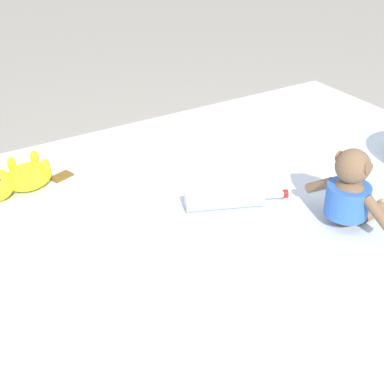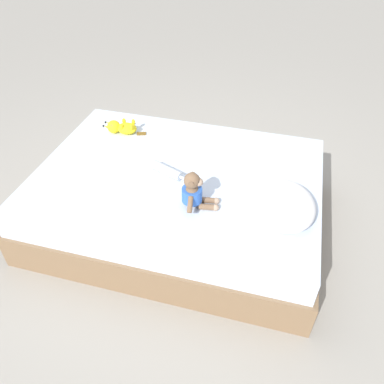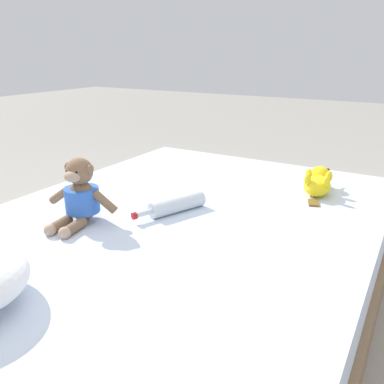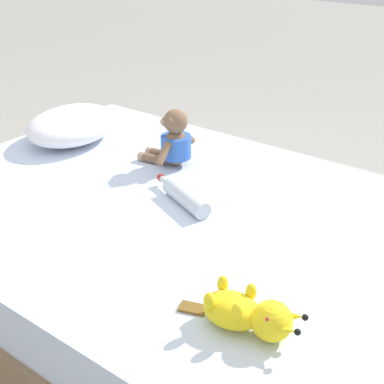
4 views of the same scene
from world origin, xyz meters
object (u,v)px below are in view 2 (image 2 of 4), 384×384
object	(u,v)px
plush_yellow_creature	(121,127)
glass_bottle	(168,171)
plush_monkey	(194,193)
pillow	(284,205)
bed	(178,199)

from	to	relation	value
plush_yellow_creature	glass_bottle	bearing A→B (deg)	51.06
plush_monkey	plush_yellow_creature	xyz separation A→B (m)	(-0.66, -0.75, -0.05)
pillow	plush_yellow_creature	xyz separation A→B (m)	(-0.59, -1.28, -0.02)
plush_yellow_creature	glass_bottle	world-z (taller)	plush_yellow_creature
bed	pillow	world-z (taller)	pillow
bed	glass_bottle	distance (m)	0.26
bed	glass_bottle	world-z (taller)	glass_bottle
pillow	glass_bottle	xyz separation A→B (m)	(-0.18, -0.77, -0.04)
pillow	plush_monkey	world-z (taller)	plush_monkey
glass_bottle	pillow	bearing A→B (deg)	76.73
pillow	plush_yellow_creature	size ratio (longest dim) A/B	1.52
plush_monkey	plush_yellow_creature	world-z (taller)	plush_monkey
pillow	plush_monkey	distance (m)	0.53
pillow	plush_yellow_creature	bearing A→B (deg)	-114.82
pillow	glass_bottle	size ratio (longest dim) A/B	1.67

